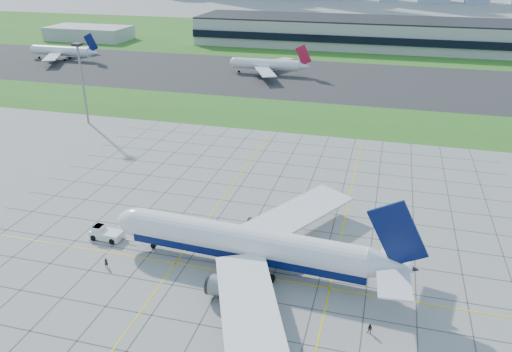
# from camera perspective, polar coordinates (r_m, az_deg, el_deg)

# --- Properties ---
(ground) EXTENTS (1400.00, 1400.00, 0.00)m
(ground) POSITION_cam_1_polar(r_m,az_deg,el_deg) (91.48, -2.83, -10.19)
(ground) COLOR gray
(ground) RESTS_ON ground
(grass_median) EXTENTS (700.00, 35.00, 0.04)m
(grass_median) POSITION_cam_1_polar(r_m,az_deg,el_deg) (171.16, 6.43, 6.70)
(grass_median) COLOR #31621C
(grass_median) RESTS_ON ground
(asphalt_taxiway) EXTENTS (700.00, 75.00, 0.04)m
(asphalt_taxiway) POSITION_cam_1_polar(r_m,az_deg,el_deg) (223.74, 8.74, 10.84)
(asphalt_taxiway) COLOR #383838
(asphalt_taxiway) RESTS_ON ground
(grass_far) EXTENTS (700.00, 145.00, 0.04)m
(grass_far) POSITION_cam_1_polar(r_m,az_deg,el_deg) (331.27, 11.20, 15.09)
(grass_far) COLOR #31621C
(grass_far) RESTS_ON ground
(apron_markings) EXTENTS (120.00, 130.00, 0.03)m
(apron_markings) POSITION_cam_1_polar(r_m,az_deg,el_deg) (100.25, -0.66, -6.74)
(apron_markings) COLOR #474744
(apron_markings) RESTS_ON ground
(terminal) EXTENTS (260.00, 43.00, 15.80)m
(terminal) POSITION_cam_1_polar(r_m,az_deg,el_deg) (304.80, 18.66, 15.01)
(terminal) COLOR #B7B7B2
(terminal) RESTS_ON ground
(service_block) EXTENTS (50.00, 25.00, 8.00)m
(service_block) POSITION_cam_1_polar(r_m,az_deg,el_deg) (339.48, -18.52, 15.23)
(service_block) COLOR #B7B7B2
(service_block) RESTS_ON ground
(light_mast) EXTENTS (2.50, 2.50, 25.60)m
(light_mast) POSITION_cam_1_polar(r_m,az_deg,el_deg) (169.35, -19.34, 10.97)
(light_mast) COLOR gray
(light_mast) RESTS_ON ground
(airliner) EXTENTS (55.91, 56.52, 17.59)m
(airliner) POSITION_cam_1_polar(r_m,az_deg,el_deg) (88.40, -0.82, -7.78)
(airliner) COLOR white
(airliner) RESTS_ON ground
(pushback_tug) EXTENTS (9.37, 3.60, 2.59)m
(pushback_tug) POSITION_cam_1_polar(r_m,az_deg,el_deg) (102.95, -16.87, -6.28)
(pushback_tug) COLOR white
(pushback_tug) RESTS_ON ground
(crew_near) EXTENTS (0.76, 0.78, 1.80)m
(crew_near) POSITION_cam_1_polar(r_m,az_deg,el_deg) (94.43, -16.74, -9.46)
(crew_near) COLOR black
(crew_near) RESTS_ON ground
(crew_far) EXTENTS (0.99, 0.88, 1.69)m
(crew_far) POSITION_cam_1_polar(r_m,az_deg,el_deg) (78.95, 12.89, -16.69)
(crew_far) COLOR black
(crew_far) RESTS_ON ground
(distant_jet_0) EXTENTS (37.23, 42.66, 14.08)m
(distant_jet_0) POSITION_cam_1_polar(r_m,az_deg,el_deg) (279.93, -21.24, 13.18)
(distant_jet_0) COLOR white
(distant_jet_0) RESTS_ON ground
(distant_jet_1) EXTENTS (35.19, 42.66, 14.08)m
(distant_jet_1) POSITION_cam_1_polar(r_m,az_deg,el_deg) (230.28, 1.38, 12.64)
(distant_jet_1) COLOR white
(distant_jet_1) RESTS_ON ground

